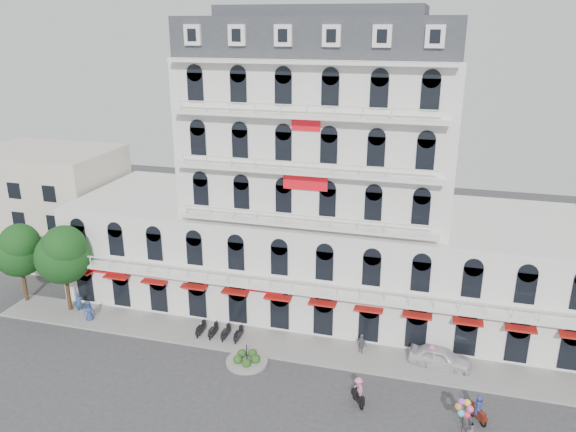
# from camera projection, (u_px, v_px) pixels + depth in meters

# --- Properties ---
(ground) EXTENTS (120.00, 120.00, 0.00)m
(ground) POSITION_uv_depth(u_px,v_px,m) (260.00, 421.00, 36.46)
(ground) COLOR #38383A
(ground) RESTS_ON ground
(sidewalk) EXTENTS (53.00, 4.00, 0.16)m
(sidewalk) POSITION_uv_depth(u_px,v_px,m) (295.00, 347.00, 44.63)
(sidewalk) COLOR gray
(sidewalk) RESTS_ON ground
(main_building) EXTENTS (45.00, 15.00, 25.80)m
(main_building) POSITION_uv_depth(u_px,v_px,m) (321.00, 196.00, 49.60)
(main_building) COLOR silver
(main_building) RESTS_ON ground
(flank_building_west) EXTENTS (14.00, 10.00, 12.00)m
(flank_building_west) POSITION_uv_depth(u_px,v_px,m) (52.00, 205.00, 60.27)
(flank_building_west) COLOR beige
(flank_building_west) RESTS_ON ground
(traffic_island) EXTENTS (3.20, 3.20, 1.60)m
(traffic_island) POSITION_uv_depth(u_px,v_px,m) (247.00, 360.00, 42.60)
(traffic_island) COLOR gray
(traffic_island) RESTS_ON ground
(parked_scooter_row) EXTENTS (4.40, 1.80, 1.10)m
(parked_scooter_row) POSITION_uv_depth(u_px,v_px,m) (220.00, 338.00, 46.07)
(parked_scooter_row) COLOR black
(parked_scooter_row) RESTS_ON ground
(tree_west_outer) EXTENTS (4.50, 4.48, 7.76)m
(tree_west_outer) POSITION_uv_depth(u_px,v_px,m) (19.00, 248.00, 50.33)
(tree_west_outer) COLOR #382314
(tree_west_outer) RESTS_ON ground
(tree_west_inner) EXTENTS (4.76, 4.76, 8.25)m
(tree_west_inner) POSITION_uv_depth(u_px,v_px,m) (63.00, 253.00, 48.51)
(tree_west_inner) COLOR #382314
(tree_west_inner) RESTS_ON ground
(parked_car) EXTENTS (4.78, 2.33, 1.57)m
(parked_car) POSITION_uv_depth(u_px,v_px,m) (440.00, 357.00, 42.05)
(parked_car) COLOR silver
(parked_car) RESTS_ON ground
(rider_east) EXTENTS (1.20, 1.41, 1.94)m
(rider_east) POSITION_uv_depth(u_px,v_px,m) (478.00, 409.00, 36.17)
(rider_east) COLOR maroon
(rider_east) RESTS_ON ground
(rider_center) EXTENTS (1.11, 1.49, 2.10)m
(rider_center) POSITION_uv_depth(u_px,v_px,m) (358.00, 390.00, 37.72)
(rider_center) COLOR black
(rider_center) RESTS_ON ground
(pedestrian_left) EXTENTS (1.09, 0.96, 1.87)m
(pedestrian_left) POSITION_uv_depth(u_px,v_px,m) (89.00, 312.00, 48.34)
(pedestrian_left) COLOR navy
(pedestrian_left) RESTS_ON ground
(pedestrian_mid) EXTENTS (1.12, 0.88, 1.77)m
(pedestrian_mid) POSITION_uv_depth(u_px,v_px,m) (362.00, 344.00, 43.51)
(pedestrian_mid) COLOR #5C5E64
(pedestrian_mid) RESTS_ON ground
(pedestrian_right) EXTENTS (1.26, 1.20, 1.72)m
(pedestrian_right) POSITION_uv_depth(u_px,v_px,m) (431.00, 355.00, 42.19)
(pedestrian_right) COLOR #C06698
(pedestrian_right) RESTS_ON ground
(pedestrian_far) EXTENTS (0.80, 0.79, 1.87)m
(pedestrian_far) POSITION_uv_depth(u_px,v_px,m) (79.00, 303.00, 49.84)
(pedestrian_far) COLOR navy
(pedestrian_far) RESTS_ON ground
(balloon_vendor) EXTENTS (1.36, 1.27, 2.45)m
(balloon_vendor) POSITION_uv_depth(u_px,v_px,m) (467.00, 420.00, 34.62)
(balloon_vendor) COLOR #5C5B63
(balloon_vendor) RESTS_ON ground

